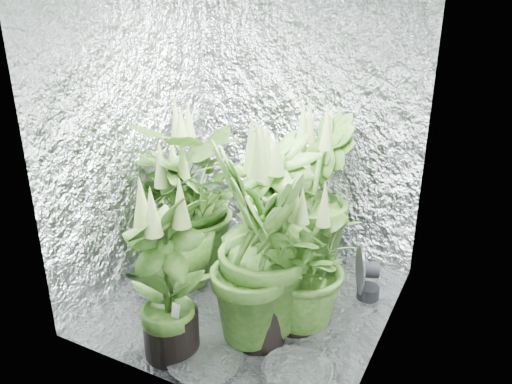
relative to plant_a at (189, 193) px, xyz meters
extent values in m
plane|color=silver|center=(0.57, -0.19, -0.54)|extent=(1.60, 1.60, 0.00)
cube|color=silver|center=(0.57, 0.61, 0.46)|extent=(1.60, 0.02, 2.00)
cube|color=silver|center=(0.57, -0.99, 0.46)|extent=(1.60, 0.02, 2.00)
cube|color=silver|center=(-0.23, -0.19, 0.46)|extent=(0.02, 1.60, 2.00)
cube|color=silver|center=(1.37, -0.19, 0.46)|extent=(0.02, 1.60, 2.00)
cylinder|color=black|center=(0.00, 0.00, -0.42)|extent=(0.27, 0.27, 0.25)
cylinder|color=#4E2D1B|center=(0.00, 0.00, -0.31)|extent=(0.25, 0.25, 0.03)
imported|color=#1A430E|center=(0.00, 0.00, 0.01)|extent=(1.08, 1.08, 1.05)
cone|color=#75954C|center=(0.00, 0.00, 0.47)|extent=(0.09, 0.09, 0.25)
cylinder|color=black|center=(0.64, 0.19, -0.43)|extent=(0.25, 0.25, 0.22)
cylinder|color=#4E2D1B|center=(0.64, 0.19, -0.34)|extent=(0.23, 0.23, 0.03)
imported|color=#1A430E|center=(0.64, 0.19, -0.11)|extent=(0.60, 0.60, 0.81)
cone|color=#75954C|center=(0.64, 0.19, 0.24)|extent=(0.08, 0.08, 0.22)
cylinder|color=black|center=(0.73, 0.41, -0.42)|extent=(0.27, 0.27, 0.24)
cylinder|color=#4E2D1B|center=(0.73, 0.41, -0.32)|extent=(0.25, 0.25, 0.03)
imported|color=#1A430E|center=(0.73, 0.41, 0.01)|extent=(0.72, 0.72, 1.04)
cone|color=#75954C|center=(0.73, 0.41, 0.47)|extent=(0.09, 0.09, 0.24)
cylinder|color=black|center=(0.07, -0.24, -0.42)|extent=(0.28, 0.28, 0.25)
cylinder|color=#4E2D1B|center=(0.07, -0.24, -0.31)|extent=(0.26, 0.26, 0.03)
imported|color=#1A430E|center=(0.07, -0.24, -0.07)|extent=(0.70, 0.70, 0.89)
cone|color=#75954C|center=(0.07, -0.24, 0.31)|extent=(0.09, 0.09, 0.25)
cylinder|color=black|center=(0.91, -0.29, -0.43)|extent=(0.26, 0.26, 0.23)
cylinder|color=#4E2D1B|center=(0.91, -0.29, -0.33)|extent=(0.24, 0.24, 0.03)
imported|color=#1A430E|center=(0.91, -0.29, -0.14)|extent=(0.90, 0.90, 0.76)
cone|color=#75954C|center=(0.91, -0.29, 0.19)|extent=(0.08, 0.08, 0.23)
cylinder|color=black|center=(0.42, -0.80, -0.42)|extent=(0.29, 0.29, 0.26)
cylinder|color=#4E2D1B|center=(0.42, -0.80, -0.30)|extent=(0.26, 0.26, 0.03)
imported|color=#1A430E|center=(0.42, -0.80, -0.06)|extent=(0.55, 0.55, 0.90)
cone|color=#75954C|center=(0.42, -0.80, 0.33)|extent=(0.09, 0.09, 0.26)
cylinder|color=black|center=(0.77, -0.50, -0.41)|extent=(0.29, 0.29, 0.26)
cylinder|color=#4E2D1B|center=(0.77, -0.50, -0.30)|extent=(0.27, 0.27, 0.03)
imported|color=#1A430E|center=(0.77, -0.50, 0.04)|extent=(0.68, 0.68, 1.11)
cone|color=#75954C|center=(0.77, -0.50, 0.53)|extent=(0.09, 0.09, 0.26)
cylinder|color=black|center=(0.67, -0.16, -0.41)|extent=(0.30, 0.30, 0.27)
cylinder|color=#4E2D1B|center=(0.67, -0.16, -0.29)|extent=(0.28, 0.28, 0.03)
imported|color=#1A430E|center=(0.67, -0.16, 0.00)|extent=(0.68, 0.68, 1.02)
cone|color=#75954C|center=(0.67, -0.16, 0.44)|extent=(0.10, 0.10, 0.27)
cylinder|color=black|center=(1.20, 0.17, -0.50)|extent=(0.14, 0.14, 0.08)
cylinder|color=black|center=(1.20, 0.17, -0.35)|extent=(0.13, 0.13, 0.10)
cylinder|color=#4C4C51|center=(1.14, 0.15, -0.35)|extent=(0.14, 0.28, 0.30)
torus|color=#4C4C51|center=(1.14, 0.15, -0.35)|extent=(0.14, 0.29, 0.31)
cube|color=white|center=(0.48, -0.84, -0.24)|extent=(0.05, 0.02, 0.07)
camera|label=1|loc=(1.80, -2.50, 1.22)|focal=35.00mm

